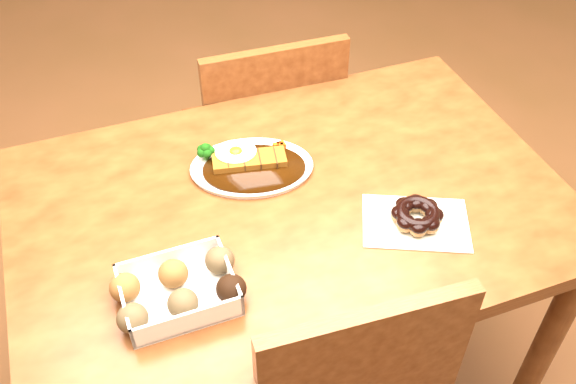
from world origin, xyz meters
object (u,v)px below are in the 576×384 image
object	(u,v)px
table	(291,230)
chair_far	(265,140)
katsu_curry_plate	(250,164)
donut_box	(178,289)
pon_de_ring	(417,216)

from	to	relation	value
table	chair_far	size ratio (longest dim) A/B	1.38
table	katsu_curry_plate	world-z (taller)	katsu_curry_plate
table	donut_box	distance (m)	0.37
pon_de_ring	chair_far	bearing A→B (deg)	98.48
katsu_curry_plate	pon_de_ring	bearing A→B (deg)	-46.29
donut_box	pon_de_ring	xyz separation A→B (m)	(0.51, 0.02, -0.01)
katsu_curry_plate	donut_box	bearing A→B (deg)	-127.81
table	pon_de_ring	distance (m)	0.30
katsu_curry_plate	chair_far	bearing A→B (deg)	67.37
katsu_curry_plate	donut_box	xyz separation A→B (m)	(-0.24, -0.31, 0.02)
katsu_curry_plate	pon_de_ring	distance (m)	0.40
table	donut_box	size ratio (longest dim) A/B	4.97
chair_far	katsu_curry_plate	world-z (taller)	chair_far
chair_far	pon_de_ring	size ratio (longest dim) A/B	3.27
chair_far	katsu_curry_plate	xyz separation A→B (m)	(-0.17, -0.41, 0.29)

